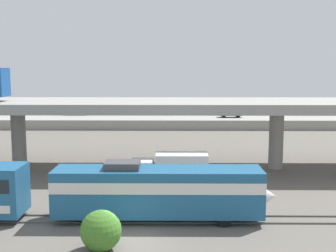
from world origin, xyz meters
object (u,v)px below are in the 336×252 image
at_px(parked_car_3, 77,111).
at_px(train_locomotive, 168,190).
at_px(parked_car_2, 304,110).
at_px(parked_car_0, 13,110).
at_px(service_truck_east, 172,169).
at_px(parked_car_1, 231,113).

bearing_deg(parked_car_3, train_locomotive, -71.39).
xyz_separation_m(train_locomotive, parked_car_2, (25.43, 54.19, 0.26)).
height_order(parked_car_0, parked_car_2, same).
height_order(train_locomotive, parked_car_2, train_locomotive).
xyz_separation_m(train_locomotive, service_truck_east, (0.23, 8.57, -0.56)).
distance_m(parked_car_0, parked_car_2, 56.09).
height_order(train_locomotive, parked_car_0, train_locomotive).
bearing_deg(parked_car_3, parked_car_2, 1.77).
distance_m(train_locomotive, service_truck_east, 8.59).
relative_size(train_locomotive, parked_car_1, 3.73).
bearing_deg(train_locomotive, parked_car_3, 108.61).
relative_size(parked_car_1, parked_car_2, 0.97).
relative_size(parked_car_0, parked_car_2, 1.02).
relative_size(train_locomotive, parked_car_2, 3.60).
height_order(train_locomotive, service_truck_east, train_locomotive).
height_order(service_truck_east, parked_car_1, parked_car_1).
xyz_separation_m(parked_car_0, parked_car_3, (12.86, -1.49, 0.00)).
relative_size(parked_car_0, parked_car_1, 1.06).
xyz_separation_m(parked_car_1, parked_car_3, (-28.59, 3.62, 0.00)).
xyz_separation_m(service_truck_east, parked_car_3, (-18.02, 44.28, 0.81)).
distance_m(train_locomotive, parked_car_2, 59.86).
relative_size(parked_car_0, parked_car_3, 1.07).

